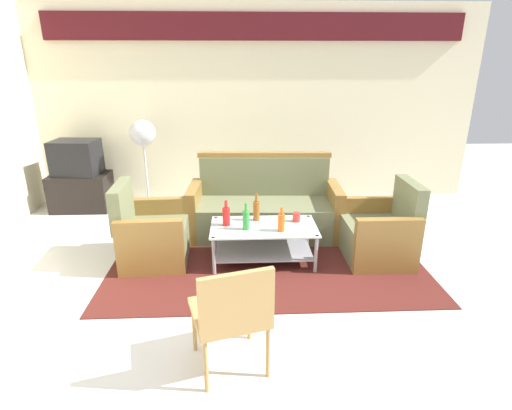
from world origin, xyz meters
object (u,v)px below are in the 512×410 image
tv_stand (82,192)px  television (76,158)px  armchair_left (152,236)px  bottle_red (226,216)px  pedestal_fan (143,138)px  bottle_brown (256,210)px  wicker_chair (232,311)px  bottle_green (246,219)px  cup (296,217)px  couch (264,210)px  bottle_orange (281,222)px  armchair_right (380,234)px  coffee_table (264,238)px

tv_stand → television: bearing=85.4°
armchair_left → television: 2.17m
bottle_red → pedestal_fan: pedestal_fan is taller
bottle_brown → wicker_chair: size_ratio=0.36×
television → pedestal_fan: (0.93, 0.05, 0.25)m
bottle_red → wicker_chair: bearing=-87.2°
pedestal_fan → tv_stand: bearing=-176.9°
bottle_red → tv_stand: size_ratio=0.34×
bottle_red → tv_stand: (-2.12, 1.69, -0.25)m
bottle_green → cup: 0.57m
bottle_brown → television: bearing=147.4°
bottle_brown → tv_stand: bearing=147.4°
couch → bottle_red: couch is taller
bottle_green → television: (-2.32, 1.80, 0.24)m
bottle_red → wicker_chair: (0.08, -1.64, -0.02)m
bottle_brown → cup: bottle_brown is taller
armchair_left → bottle_brown: size_ratio=2.83×
bottle_orange → tv_stand: (-2.68, 1.86, -0.25)m
couch → cup: bearing=118.4°
wicker_chair → television: bearing=107.6°
armchair_right → cup: 0.91m
bottle_red → cup: bottle_red is taller
pedestal_fan → coffee_table: bearing=-48.5°
coffee_table → tv_stand: 3.05m
bottle_orange → wicker_chair: 1.55m
pedestal_fan → bottle_red: bearing=-55.6°
bottle_green → bottle_brown: bottle_brown is taller
couch → television: bearing=-18.5°
bottle_red → tv_stand: bottle_red is taller
bottle_green → pedestal_fan: (-1.39, 1.85, 0.50)m
coffee_table → bottle_orange: bearing=-37.8°
armchair_right → wicker_chair: size_ratio=1.01×
bottle_green → bottle_red: bottle_green is taller
bottle_green → tv_stand: size_ratio=0.35×
couch → armchair_left: size_ratio=2.15×
coffee_table → television: size_ratio=1.74×
coffee_table → bottle_brown: bottle_brown is taller
bottle_orange → tv_stand: 3.27m
bottle_brown → bottle_orange: bearing=-51.6°
armchair_left → bottle_green: (1.00, -0.16, 0.23)m
coffee_table → bottle_brown: size_ratio=3.66×
bottle_red → pedestal_fan: (-1.19, 1.74, 0.50)m
couch → pedestal_fan: 2.06m
bottle_orange → bottle_green: bearing=170.6°
couch → wicker_chair: 2.37m
bottle_orange → pedestal_fan: 2.63m
bottle_green → wicker_chair: bearing=-94.6°
cup → bottle_orange: bearing=-127.4°
cup → wicker_chair: wicker_chair is taller
cup → wicker_chair: bearing=-111.1°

